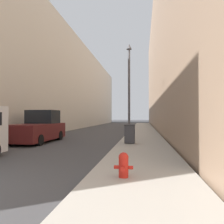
% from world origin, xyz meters
% --- Properties ---
extents(sidewalk_right, '(2.88, 60.00, 0.15)m').
position_xyz_m(sidewalk_right, '(4.78, 18.00, 0.07)').
color(sidewalk_right, '#ADA89E').
rests_on(sidewalk_right, ground).
extents(building_left_glass, '(12.00, 60.00, 12.39)m').
position_xyz_m(building_left_glass, '(-9.80, 26.00, 6.19)').
color(building_left_glass, beige).
rests_on(building_left_glass, ground).
extents(building_right_stone, '(12.00, 60.00, 19.04)m').
position_xyz_m(building_right_stone, '(12.32, 26.00, 9.52)').
color(building_right_stone, '#9E7F66').
rests_on(building_right_stone, ground).
extents(fire_hydrant, '(0.48, 0.37, 0.62)m').
position_xyz_m(fire_hydrant, '(4.31, 1.95, 0.47)').
color(fire_hydrant, red).
rests_on(fire_hydrant, sidewalk_right).
extents(trash_bin, '(0.59, 0.60, 1.07)m').
position_xyz_m(trash_bin, '(4.05, 8.86, 0.70)').
color(trash_bin, '#3D3D42').
rests_on(trash_bin, sidewalk_right).
extents(lamppost, '(0.38, 0.38, 6.63)m').
position_xyz_m(lamppost, '(3.83, 11.67, 3.78)').
color(lamppost, '#4C4C51').
rests_on(lamppost, sidewalk_right).
extents(pickup_truck, '(2.13, 4.87, 2.10)m').
position_xyz_m(pickup_truck, '(-2.01, 9.92, 0.87)').
color(pickup_truck, '#561919').
rests_on(pickup_truck, ground).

